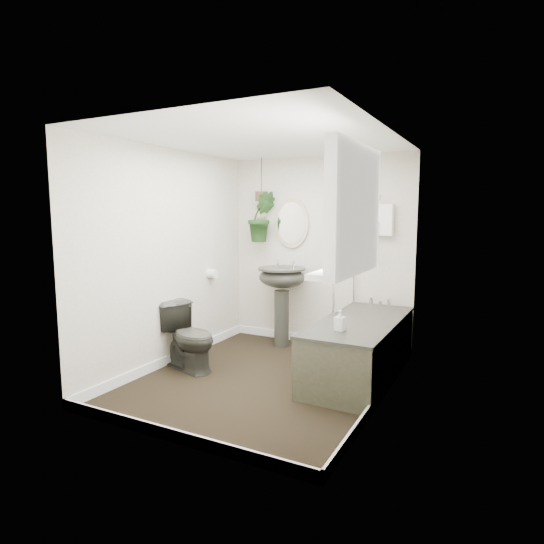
% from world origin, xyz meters
% --- Properties ---
extents(floor, '(2.30, 2.80, 0.02)m').
position_xyz_m(floor, '(0.00, 0.00, -0.01)').
color(floor, black).
rests_on(floor, ground).
extents(ceiling, '(2.30, 2.80, 0.02)m').
position_xyz_m(ceiling, '(0.00, 0.00, 2.31)').
color(ceiling, white).
rests_on(ceiling, ground).
extents(wall_back, '(2.30, 0.02, 2.30)m').
position_xyz_m(wall_back, '(0.00, 1.41, 1.15)').
color(wall_back, beige).
rests_on(wall_back, ground).
extents(wall_front, '(2.30, 0.02, 2.30)m').
position_xyz_m(wall_front, '(0.00, -1.41, 1.15)').
color(wall_front, beige).
rests_on(wall_front, ground).
extents(wall_left, '(0.02, 2.80, 2.30)m').
position_xyz_m(wall_left, '(-1.16, 0.00, 1.15)').
color(wall_left, beige).
rests_on(wall_left, ground).
extents(wall_right, '(0.02, 2.80, 2.30)m').
position_xyz_m(wall_right, '(1.16, 0.00, 1.15)').
color(wall_right, beige).
rests_on(wall_right, ground).
extents(skirting, '(2.30, 2.80, 0.10)m').
position_xyz_m(skirting, '(0.00, 0.00, 0.05)').
color(skirting, white).
rests_on(skirting, floor).
extents(bathtub, '(0.72, 1.72, 0.58)m').
position_xyz_m(bathtub, '(0.80, 0.50, 0.29)').
color(bathtub, '#2A2B25').
rests_on(bathtub, floor).
extents(bath_screen, '(0.04, 0.72, 1.40)m').
position_xyz_m(bath_screen, '(0.47, 0.99, 1.28)').
color(bath_screen, silver).
rests_on(bath_screen, bathtub).
extents(shower_box, '(0.20, 0.10, 0.35)m').
position_xyz_m(shower_box, '(0.80, 1.34, 1.55)').
color(shower_box, white).
rests_on(shower_box, wall_back).
extents(oval_mirror, '(0.46, 0.03, 0.62)m').
position_xyz_m(oval_mirror, '(-0.36, 1.37, 1.50)').
color(oval_mirror, '#BFA78E').
rests_on(oval_mirror, wall_back).
extents(wall_sconce, '(0.04, 0.04, 0.22)m').
position_xyz_m(wall_sconce, '(-0.76, 1.36, 1.40)').
color(wall_sconce, black).
rests_on(wall_sconce, wall_back).
extents(toilet_roll_holder, '(0.11, 0.11, 0.11)m').
position_xyz_m(toilet_roll_holder, '(-1.10, 0.70, 0.90)').
color(toilet_roll_holder, white).
rests_on(toilet_roll_holder, wall_left).
extents(window_recess, '(0.08, 1.00, 0.90)m').
position_xyz_m(window_recess, '(1.09, -0.70, 1.65)').
color(window_recess, white).
rests_on(window_recess, wall_right).
extents(window_sill, '(0.18, 1.00, 0.04)m').
position_xyz_m(window_sill, '(1.02, -0.70, 1.23)').
color(window_sill, white).
rests_on(window_sill, wall_right).
extents(window_blinds, '(0.01, 0.86, 0.76)m').
position_xyz_m(window_blinds, '(1.04, -0.70, 1.65)').
color(window_blinds, white).
rests_on(window_blinds, wall_right).
extents(toilet, '(0.76, 0.57, 0.69)m').
position_xyz_m(toilet, '(-0.85, -0.10, 0.35)').
color(toilet, '#2A2B25').
rests_on(toilet, floor).
extents(pedestal_sink, '(0.58, 0.49, 0.98)m').
position_xyz_m(pedestal_sink, '(-0.36, 1.10, 0.49)').
color(pedestal_sink, '#2A2B25').
rests_on(pedestal_sink, floor).
extents(sill_plant, '(0.23, 0.20, 0.24)m').
position_xyz_m(sill_plant, '(0.97, -0.40, 1.37)').
color(sill_plant, black).
rests_on(sill_plant, window_sill).
extents(hanging_plant, '(0.44, 0.42, 0.62)m').
position_xyz_m(hanging_plant, '(-0.70, 1.22, 1.58)').
color(hanging_plant, black).
rests_on(hanging_plant, ceiling).
extents(soap_bottle, '(0.10, 0.10, 0.19)m').
position_xyz_m(soap_bottle, '(0.75, 0.02, 0.67)').
color(soap_bottle, black).
rests_on(soap_bottle, bathtub).
extents(hanging_pot, '(0.16, 0.16, 0.12)m').
position_xyz_m(hanging_pot, '(-0.70, 1.22, 1.83)').
color(hanging_pot, '#4A3127').
rests_on(hanging_pot, ceiling).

